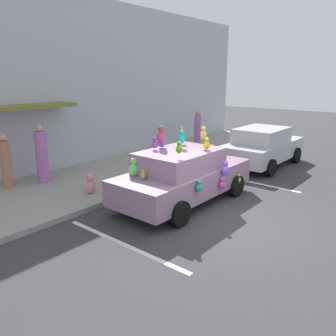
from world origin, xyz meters
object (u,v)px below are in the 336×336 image
(plush_covered_car, at_px, (183,175))
(pedestrian_near_shopfront, at_px, (42,156))
(pedestrian_walking_past, at_px, (197,131))
(pedestrian_by_lamp, at_px, (6,163))
(teddy_bear_on_sidewalk, at_px, (90,184))
(parked_sedan_behind, at_px, (262,146))

(plush_covered_car, height_order, pedestrian_near_shopfront, plush_covered_car)
(pedestrian_walking_past, relative_size, pedestrian_by_lamp, 1.09)
(plush_covered_car, bearing_deg, pedestrian_walking_past, 31.50)
(teddy_bear_on_sidewalk, xyz_separation_m, pedestrian_near_shopfront, (-0.24, 2.12, 0.58))
(plush_covered_car, height_order, parked_sedan_behind, plush_covered_car)
(pedestrian_near_shopfront, xyz_separation_m, pedestrian_by_lamp, (-1.03, 0.30, -0.07))
(plush_covered_car, bearing_deg, teddy_bear_on_sidewalk, 122.63)
(plush_covered_car, relative_size, pedestrian_walking_past, 2.43)
(pedestrian_walking_past, height_order, pedestrian_by_lamp, pedestrian_walking_past)
(pedestrian_walking_past, bearing_deg, pedestrian_by_lamp, 172.31)
(pedestrian_near_shopfront, bearing_deg, teddy_bear_on_sidewalk, -83.50)
(pedestrian_near_shopfront, bearing_deg, parked_sedan_behind, -31.86)
(pedestrian_by_lamp, bearing_deg, pedestrian_near_shopfront, -16.13)
(pedestrian_near_shopfront, bearing_deg, plush_covered_car, -68.81)
(teddy_bear_on_sidewalk, height_order, pedestrian_by_lamp, pedestrian_by_lamp)
(teddy_bear_on_sidewalk, relative_size, pedestrian_walking_past, 0.34)
(parked_sedan_behind, xyz_separation_m, pedestrian_by_lamp, (-8.05, 4.66, 0.15))
(parked_sedan_behind, distance_m, pedestrian_by_lamp, 9.30)
(plush_covered_car, distance_m, parked_sedan_behind, 5.31)
(teddy_bear_on_sidewalk, relative_size, pedestrian_by_lamp, 0.37)
(plush_covered_car, relative_size, parked_sedan_behind, 1.07)
(pedestrian_by_lamp, bearing_deg, plush_covered_car, -59.80)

